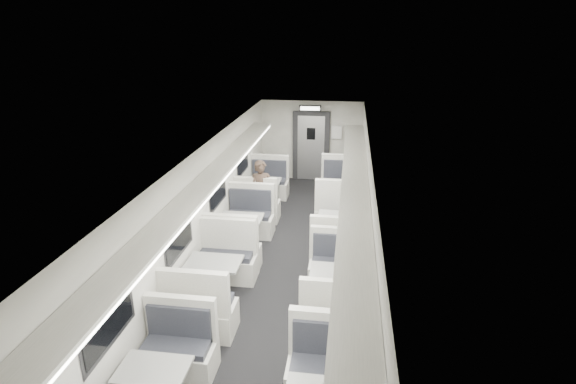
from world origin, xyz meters
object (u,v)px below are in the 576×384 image
(booth_right_b, at_px, (339,231))
(vestibule_door, at_px, (311,147))
(booth_left_a, at_px, (263,193))
(booth_left_b, at_px, (241,233))
(booth_right_c, at_px, (334,288))
(booth_left_c, at_px, (215,281))
(exit_sign, at_px, (310,108))
(booth_right_a, at_px, (341,198))
(passenger, at_px, (261,193))

(booth_right_b, xyz_separation_m, vestibule_door, (-1.00, 4.46, 0.66))
(booth_left_a, height_order, vestibule_door, vestibule_door)
(booth_left_b, bearing_deg, vestibule_door, 78.36)
(booth_left_a, height_order, booth_right_c, booth_left_a)
(booth_left_c, height_order, exit_sign, exit_sign)
(booth_right_b, distance_m, exit_sign, 4.52)
(vestibule_door, bearing_deg, booth_left_c, -98.42)
(booth_left_a, bearing_deg, vestibule_door, 67.66)
(booth_right_a, xyz_separation_m, booth_right_b, (0.00, -1.89, -0.04))
(booth_right_a, relative_size, booth_right_c, 1.19)
(booth_left_b, bearing_deg, booth_left_a, 90.00)
(booth_left_b, height_order, booth_right_c, booth_left_b)
(booth_right_a, height_order, exit_sign, exit_sign)
(booth_left_a, distance_m, passenger, 1.08)
(booth_left_a, bearing_deg, booth_right_a, -4.02)
(exit_sign, bearing_deg, booth_left_a, -117.21)
(booth_right_c, bearing_deg, booth_left_a, 115.50)
(booth_right_b, bearing_deg, vestibule_door, 102.63)
(booth_right_a, height_order, vestibule_door, vestibule_door)
(booth_right_c, distance_m, exit_sign, 6.51)
(booth_right_b, distance_m, passenger, 2.15)
(exit_sign, bearing_deg, booth_right_b, -75.87)
(booth_left_c, height_order, booth_right_b, booth_left_c)
(booth_right_a, relative_size, passenger, 1.50)
(booth_right_b, bearing_deg, exit_sign, 104.13)
(booth_left_a, bearing_deg, booth_right_c, -64.50)
(booth_left_c, bearing_deg, booth_right_c, 3.84)
(exit_sign, bearing_deg, booth_left_c, -99.06)
(booth_left_a, xyz_separation_m, booth_right_c, (2.00, -4.19, -0.03))
(booth_left_b, xyz_separation_m, exit_sign, (1.00, 4.37, 1.89))
(booth_left_b, bearing_deg, booth_right_c, -41.52)
(booth_left_a, distance_m, booth_left_c, 4.33)
(booth_left_c, xyz_separation_m, passenger, (0.15, 3.33, 0.38))
(booth_left_b, xyz_separation_m, booth_right_c, (2.00, -1.77, -0.04))
(booth_right_b, bearing_deg, booth_right_c, -90.00)
(booth_left_b, xyz_separation_m, vestibule_door, (1.00, 4.85, 0.65))
(booth_left_a, relative_size, passenger, 1.38)
(booth_left_a, height_order, exit_sign, exit_sign)
(booth_left_b, xyz_separation_m, booth_right_b, (2.00, 0.39, -0.01))
(vestibule_door, distance_m, exit_sign, 1.33)
(booth_right_a, xyz_separation_m, exit_sign, (-1.00, 2.09, 1.86))
(booth_left_c, relative_size, booth_right_c, 1.13)
(booth_left_a, relative_size, booth_right_c, 1.09)
(booth_left_b, relative_size, booth_right_c, 1.10)
(booth_right_c, bearing_deg, passenger, 120.05)
(booth_left_b, distance_m, booth_right_b, 2.04)
(booth_left_c, relative_size, vestibule_door, 1.05)
(booth_left_a, relative_size, booth_left_c, 0.97)
(booth_left_c, distance_m, vestibule_door, 6.86)
(booth_left_c, height_order, passenger, passenger)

